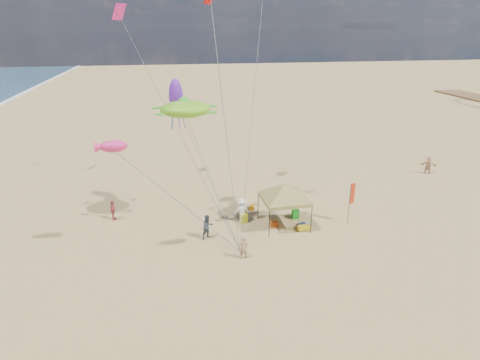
{
  "coord_description": "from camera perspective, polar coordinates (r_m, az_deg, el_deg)",
  "views": [
    {
      "loc": [
        -4.64,
        -21.87,
        13.67
      ],
      "look_at": [
        0.0,
        3.0,
        4.0
      ],
      "focal_mm": 30.13,
      "sensor_mm": 36.0,
      "label": 1
    }
  ],
  "objects": [
    {
      "name": "feather_flag",
      "position": [
        30.45,
        15.52,
        -2.23
      ],
      "size": [
        0.45,
        0.22,
        3.15
      ],
      "color": "black",
      "rests_on": "ground"
    },
    {
      "name": "person_near_a",
      "position": [
        25.45,
        0.46,
        -9.52
      ],
      "size": [
        0.63,
        0.48,
        1.56
      ],
      "primitive_type": "imported",
      "rotation": [
        0.0,
        0.0,
        3.34
      ],
      "color": "tan",
      "rests_on": "ground"
    },
    {
      "name": "cooler_blue",
      "position": [
        33.29,
        9.16,
        -3.25
      ],
      "size": [
        0.54,
        0.38,
        0.38
      ],
      "primitive_type": "cube",
      "color": "#124297",
      "rests_on": "ground"
    },
    {
      "name": "canopy_tent",
      "position": [
        28.6,
        6.37,
        -0.78
      ],
      "size": [
        6.16,
        6.16,
        3.8
      ],
      "color": "black",
      "rests_on": "ground"
    },
    {
      "name": "person_far_c",
      "position": [
        43.85,
        25.12,
        1.92
      ],
      "size": [
        1.65,
        1.3,
        1.75
      ],
      "primitive_type": "imported",
      "rotation": [
        0.0,
        0.0,
        5.72
      ],
      "color": "tan",
      "rests_on": "ground"
    },
    {
      "name": "bag_navy",
      "position": [
        29.72,
        8.63,
        -6.34
      ],
      "size": [
        0.69,
        0.54,
        0.36
      ],
      "primitive_type": "cylinder",
      "rotation": [
        0.0,
        1.57,
        0.35
      ],
      "color": "#0E1C3E",
      "rests_on": "ground"
    },
    {
      "name": "fish_kite",
      "position": [
        24.32,
        -17.48,
        4.57
      ],
      "size": [
        1.71,
        1.09,
        0.7
      ],
      "primitive_type": "ellipsoid",
      "rotation": [
        0.0,
        0.0,
        -0.2
      ],
      "color": "#E92C76",
      "rests_on": "ground"
    },
    {
      "name": "person_near_c",
      "position": [
        29.9,
        0.22,
        -4.29
      ],
      "size": [
        1.29,
        0.84,
        1.87
      ],
      "primitive_type": "imported",
      "rotation": [
        0.0,
        0.0,
        3.26
      ],
      "color": "white",
      "rests_on": "ground"
    },
    {
      "name": "chair_green",
      "position": [
        30.99,
        7.84,
        -4.75
      ],
      "size": [
        0.5,
        0.5,
        0.7
      ],
      "primitive_type": "cube",
      "color": "#1B991E",
      "rests_on": "ground"
    },
    {
      "name": "bag_orange",
      "position": [
        32.21,
        1.7,
        -3.86
      ],
      "size": [
        0.54,
        0.69,
        0.36
      ],
      "primitive_type": "cylinder",
      "rotation": [
        0.0,
        1.57,
        1.22
      ],
      "color": "#C77B0B",
      "rests_on": "ground"
    },
    {
      "name": "turtle_kite",
      "position": [
        27.32,
        -7.74,
        9.91
      ],
      "size": [
        3.99,
        3.54,
        1.12
      ],
      "primitive_type": "ellipsoid",
      "rotation": [
        0.0,
        0.0,
        -0.3
      ],
      "color": "#6FC31E",
      "rests_on": "ground"
    },
    {
      "name": "person_near_b",
      "position": [
        27.74,
        -4.58,
        -6.62
      ],
      "size": [
        1.06,
        0.97,
        1.75
      ],
      "primitive_type": "imported",
      "rotation": [
        0.0,
        0.0,
        0.46
      ],
      "color": "#343E46",
      "rests_on": "ground"
    },
    {
      "name": "chair_yellow",
      "position": [
        30.11,
        0.54,
        -5.34
      ],
      "size": [
        0.5,
        0.5,
        0.7
      ],
      "primitive_type": "cube",
      "color": "#C4D717",
      "rests_on": "ground"
    },
    {
      "name": "beach_cart",
      "position": [
        29.35,
        9.04,
        -6.69
      ],
      "size": [
        0.9,
        0.5,
        0.24
      ],
      "primitive_type": "cube",
      "color": "yellow",
      "rests_on": "ground"
    },
    {
      "name": "ground",
      "position": [
        26.21,
        1.22,
        -10.53
      ],
      "size": [
        280.0,
        280.0,
        0.0
      ],
      "primitive_type": "plane",
      "color": "tan",
      "rests_on": "ground"
    },
    {
      "name": "squid_kite",
      "position": [
        29.86,
        -9.06,
        11.48
      ],
      "size": [
        1.28,
        1.28,
        2.68
      ],
      "primitive_type": "ellipsoid",
      "rotation": [
        0.0,
        0.0,
        -0.28
      ],
      "color": "purple",
      "rests_on": "ground"
    },
    {
      "name": "stunt_kite_pink",
      "position": [
        36.52,
        -16.75,
        21.85
      ],
      "size": [
        1.22,
        1.46,
        1.24
      ],
      "primitive_type": "cube",
      "rotation": [
        0.44,
        0.0,
        1.02
      ],
      "color": "#DF1F85",
      "rests_on": "ground"
    },
    {
      "name": "crate_grey",
      "position": [
        29.9,
        9.34,
        -6.29
      ],
      "size": [
        0.34,
        0.3,
        0.28
      ],
      "primitive_type": "cube",
      "color": "gray",
      "rests_on": "ground"
    },
    {
      "name": "cooler_red",
      "position": [
        29.61,
        4.86,
        -6.25
      ],
      "size": [
        0.54,
        0.38,
        0.38
      ],
      "primitive_type": "cube",
      "color": "#A73F0D",
      "rests_on": "ground"
    },
    {
      "name": "person_far_a",
      "position": [
        31.75,
        -17.55,
        -4.12
      ],
      "size": [
        0.45,
        0.92,
        1.52
      ],
      "primitive_type": "imported",
      "rotation": [
        0.0,
        0.0,
        1.48
      ],
      "color": "#AE4345",
      "rests_on": "ground"
    }
  ]
}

